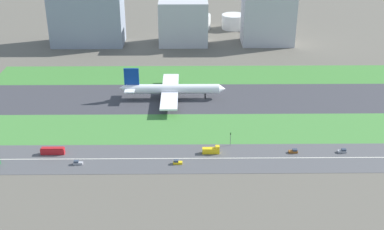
{
  "coord_description": "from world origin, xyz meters",
  "views": [
    {
      "loc": [
        -9.96,
        -281.39,
        121.97
      ],
      "look_at": [
        -7.43,
        -36.5,
        6.0
      ],
      "focal_mm": 46.6,
      "sensor_mm": 36.0,
      "label": 1
    }
  ],
  "objects_px": {
    "bus_0": "(53,151)",
    "fuel_tank_centre": "(234,22)",
    "terminal_building": "(87,19)",
    "car_3": "(78,163)",
    "car_0": "(177,162)",
    "fuel_tank_east": "(270,21)",
    "truck_0": "(211,150)",
    "airliner": "(170,89)",
    "car_2": "(342,151)",
    "hangar_building": "(183,22)",
    "traffic_light": "(230,138)",
    "office_tower": "(268,14)",
    "car_4": "(294,151)",
    "fuel_tank_west": "(198,22)"
  },
  "relations": [
    {
      "from": "bus_0",
      "to": "fuel_tank_centre",
      "type": "xyz_separation_m",
      "value": [
        108.17,
        227.0,
        4.52
      ]
    },
    {
      "from": "terminal_building",
      "to": "fuel_tank_centre",
      "type": "relative_size",
      "value": 2.65
    },
    {
      "from": "car_3",
      "to": "car_0",
      "type": "relative_size",
      "value": 1.0
    },
    {
      "from": "car_0",
      "to": "fuel_tank_east",
      "type": "xyz_separation_m",
      "value": [
        79.92,
        237.0,
        6.13
      ]
    },
    {
      "from": "car_3",
      "to": "truck_0",
      "type": "relative_size",
      "value": 0.52
    },
    {
      "from": "airliner",
      "to": "car_2",
      "type": "xyz_separation_m",
      "value": [
        86.76,
        -68.0,
        -5.31
      ]
    },
    {
      "from": "car_0",
      "to": "fuel_tank_east",
      "type": "relative_size",
      "value": 0.17
    },
    {
      "from": "bus_0",
      "to": "terminal_building",
      "type": "relative_size",
      "value": 0.2
    },
    {
      "from": "car_0",
      "to": "terminal_building",
      "type": "xyz_separation_m",
      "value": [
        -75.16,
        192.0,
        19.73
      ]
    },
    {
      "from": "truck_0",
      "to": "hangar_building",
      "type": "relative_size",
      "value": 0.22
    },
    {
      "from": "truck_0",
      "to": "fuel_tank_east",
      "type": "relative_size",
      "value": 0.33
    },
    {
      "from": "airliner",
      "to": "fuel_tank_east",
      "type": "distance_m",
      "value": 180.46
    },
    {
      "from": "traffic_light",
      "to": "terminal_building",
      "type": "bearing_deg",
      "value": 120.31
    },
    {
      "from": "car_0",
      "to": "bus_0",
      "type": "height_order",
      "value": "bus_0"
    },
    {
      "from": "traffic_light",
      "to": "fuel_tank_centre",
      "type": "relative_size",
      "value": 0.33
    },
    {
      "from": "terminal_building",
      "to": "office_tower",
      "type": "bearing_deg",
      "value": 0.0
    },
    {
      "from": "car_0",
      "to": "fuel_tank_east",
      "type": "bearing_deg",
      "value": -108.63
    },
    {
      "from": "car_0",
      "to": "fuel_tank_centre",
      "type": "relative_size",
      "value": 0.2
    },
    {
      "from": "car_4",
      "to": "office_tower",
      "type": "xyz_separation_m",
      "value": [
        13.16,
        182.0,
        23.33
      ]
    },
    {
      "from": "airliner",
      "to": "truck_0",
      "type": "distance_m",
      "value": 71.63
    },
    {
      "from": "car_0",
      "to": "hangar_building",
      "type": "height_order",
      "value": "hangar_building"
    },
    {
      "from": "bus_0",
      "to": "truck_0",
      "type": "relative_size",
      "value": 1.38
    },
    {
      "from": "car_4",
      "to": "car_0",
      "type": "bearing_deg",
      "value": -170.08
    },
    {
      "from": "car_0",
      "to": "terminal_building",
      "type": "relative_size",
      "value": 0.08
    },
    {
      "from": "car_0",
      "to": "car_2",
      "type": "bearing_deg",
      "value": -172.99
    },
    {
      "from": "car_2",
      "to": "airliner",
      "type": "bearing_deg",
      "value": 141.91
    },
    {
      "from": "car_0",
      "to": "fuel_tank_west",
      "type": "bearing_deg",
      "value": -93.62
    },
    {
      "from": "traffic_light",
      "to": "office_tower",
      "type": "xyz_separation_m",
      "value": [
        43.77,
        174.01,
        19.96
      ]
    },
    {
      "from": "truck_0",
      "to": "fuel_tank_west",
      "type": "height_order",
      "value": "fuel_tank_west"
    },
    {
      "from": "fuel_tank_centre",
      "to": "car_4",
      "type": "bearing_deg",
      "value": -87.43
    },
    {
      "from": "car_2",
      "to": "terminal_building",
      "type": "height_order",
      "value": "terminal_building"
    },
    {
      "from": "car_4",
      "to": "bus_0",
      "type": "height_order",
      "value": "bus_0"
    },
    {
      "from": "bus_0",
      "to": "truck_0",
      "type": "distance_m",
      "value": 77.83
    },
    {
      "from": "fuel_tank_west",
      "to": "car_4",
      "type": "bearing_deg",
      "value": -79.48
    },
    {
      "from": "car_4",
      "to": "bus_0",
      "type": "distance_m",
      "value": 118.36
    },
    {
      "from": "traffic_light",
      "to": "office_tower",
      "type": "height_order",
      "value": "office_tower"
    },
    {
      "from": "terminal_building",
      "to": "office_tower",
      "type": "relative_size",
      "value": 1.18
    },
    {
      "from": "car_2",
      "to": "office_tower",
      "type": "relative_size",
      "value": 0.09
    },
    {
      "from": "fuel_tank_centre",
      "to": "bus_0",
      "type": "bearing_deg",
      "value": -115.48
    },
    {
      "from": "office_tower",
      "to": "fuel_tank_west",
      "type": "relative_size",
      "value": 2.18
    },
    {
      "from": "truck_0",
      "to": "fuel_tank_centre",
      "type": "relative_size",
      "value": 0.39
    },
    {
      "from": "traffic_light",
      "to": "fuel_tank_west",
      "type": "xyz_separation_m",
      "value": [
        -11.56,
        219.01,
        2.13
      ]
    },
    {
      "from": "hangar_building",
      "to": "fuel_tank_centre",
      "type": "height_order",
      "value": "hangar_building"
    },
    {
      "from": "truck_0",
      "to": "fuel_tank_centre",
      "type": "height_order",
      "value": "fuel_tank_centre"
    },
    {
      "from": "office_tower",
      "to": "bus_0",
      "type": "bearing_deg",
      "value": -125.85
    },
    {
      "from": "terminal_building",
      "to": "fuel_tank_west",
      "type": "relative_size",
      "value": 2.57
    },
    {
      "from": "bus_0",
      "to": "hangar_building",
      "type": "height_order",
      "value": "hangar_building"
    },
    {
      "from": "terminal_building",
      "to": "hangar_building",
      "type": "height_order",
      "value": "terminal_building"
    },
    {
      "from": "bus_0",
      "to": "car_4",
      "type": "bearing_deg",
      "value": 0.0
    },
    {
      "from": "car_4",
      "to": "traffic_light",
      "type": "xyz_separation_m",
      "value": [
        -30.61,
        7.99,
        3.37
      ]
    }
  ]
}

